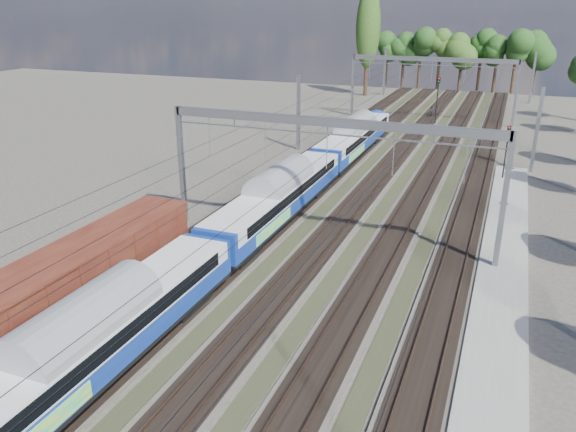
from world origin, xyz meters
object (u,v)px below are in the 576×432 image
at_px(freight_boxcar, 89,271).
at_px(worker, 432,112).
at_px(signal_far, 507,146).
at_px(signal_near, 438,95).
at_px(emu_train, 278,192).

xyz_separation_m(freight_boxcar, worker, (9.21, 64.28, -1.52)).
distance_m(freight_boxcar, signal_far, 39.86).
bearing_deg(signal_near, freight_boxcar, -90.79).
height_order(freight_boxcar, signal_far, signal_far).
bearing_deg(freight_boxcar, worker, 81.85).
distance_m(emu_train, worker, 48.78).
bearing_deg(freight_boxcar, signal_far, 59.50).
relative_size(freight_boxcar, worker, 8.54).
xyz_separation_m(worker, signal_near, (1.15, -4.84, 3.23)).
bearing_deg(signal_far, emu_train, -140.13).
xyz_separation_m(emu_train, worker, (4.70, 48.52, -1.75)).
height_order(freight_boxcar, worker, freight_boxcar).
bearing_deg(worker, freight_boxcar, -172.01).
relative_size(freight_boxcar, signal_far, 2.88).
xyz_separation_m(emu_train, signal_far, (15.72, 18.58, 0.73)).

